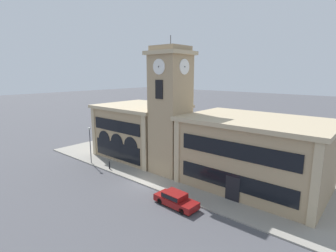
% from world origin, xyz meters
% --- Properties ---
extents(ground_plane, '(300.00, 300.00, 0.00)m').
position_xyz_m(ground_plane, '(0.00, 0.00, 0.00)').
color(ground_plane, '#4C4C51').
extents(sidewalk_kerb, '(42.60, 14.99, 0.15)m').
position_xyz_m(sidewalk_kerb, '(0.00, 7.50, 0.07)').
color(sidewalk_kerb, gray).
rests_on(sidewalk_kerb, ground_plane).
extents(clock_tower, '(4.76, 4.76, 17.08)m').
position_xyz_m(clock_tower, '(0.00, 5.14, 7.99)').
color(clock_tower, tan).
rests_on(clock_tower, ground_plane).
extents(town_hall_left_wing, '(12.48, 10.58, 7.95)m').
position_xyz_m(town_hall_left_wing, '(-8.22, 8.02, 4.00)').
color(town_hall_left_wing, tan).
rests_on(town_hall_left_wing, ground_plane).
extents(town_hall_right_wing, '(15.67, 10.58, 7.89)m').
position_xyz_m(town_hall_right_wing, '(9.82, 8.03, 3.97)').
color(town_hall_right_wing, tan).
rests_on(town_hall_right_wing, ground_plane).
extents(parked_car_near, '(4.59, 1.95, 1.35)m').
position_xyz_m(parked_car_near, '(5.99, -1.25, 0.70)').
color(parked_car_near, maroon).
rests_on(parked_car_near, ground_plane).
extents(street_lamp, '(0.36, 0.36, 5.18)m').
position_xyz_m(street_lamp, '(-10.69, 0.35, 3.60)').
color(street_lamp, '#4C4C51').
rests_on(street_lamp, sidewalk_kerb).
extents(bollard, '(0.18, 0.18, 1.06)m').
position_xyz_m(bollard, '(-6.82, 0.59, 0.67)').
color(bollard, black).
rests_on(bollard, sidewalk_kerb).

